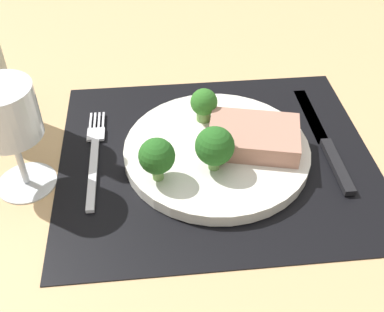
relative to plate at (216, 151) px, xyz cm
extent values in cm
cube|color=tan|center=(0.00, 0.00, -2.60)|extent=(140.00, 110.00, 3.00)
cube|color=black|center=(0.00, 0.00, -0.95)|extent=(41.21, 35.72, 0.30)
cylinder|color=silver|center=(0.00, 0.00, 0.00)|extent=(24.29, 24.29, 1.60)
cube|color=tan|center=(4.77, -0.09, 2.11)|extent=(13.16, 10.63, 2.63)
cylinder|color=#6B994C|center=(-0.90, -3.88, 1.52)|extent=(1.44, 1.44, 1.44)
sphere|color=#235B1E|center=(-0.90, -3.88, 4.28)|extent=(4.80, 4.80, 4.80)
cylinder|color=#6B994C|center=(-1.01, 5.95, 1.49)|extent=(1.98, 1.98, 1.38)
sphere|color=#2D6B23|center=(-1.01, 5.95, 3.75)|extent=(3.70, 3.70, 3.70)
cylinder|color=#6B994C|center=(-7.87, -5.04, 1.64)|extent=(1.35, 1.35, 1.69)
sphere|color=#235B1E|center=(-7.87, -5.04, 4.34)|extent=(4.35, 4.35, 4.35)
cube|color=silver|center=(-16.05, -2.00, -0.55)|extent=(1.00, 13.00, 0.50)
cube|color=silver|center=(-16.05, 5.80, -0.55)|extent=(2.40, 2.60, 0.40)
cube|color=silver|center=(-16.95, 8.90, -0.55)|extent=(0.30, 3.60, 0.35)
cube|color=silver|center=(-16.35, 8.90, -0.55)|extent=(0.30, 3.60, 0.35)
cube|color=silver|center=(-15.75, 8.90, -0.55)|extent=(0.30, 3.60, 0.35)
cube|color=silver|center=(-15.15, 8.90, -0.55)|extent=(0.30, 3.60, 0.35)
cube|color=black|center=(15.11, -3.90, -0.40)|extent=(1.40, 10.00, 0.80)
cube|color=silver|center=(15.11, 7.60, -0.65)|extent=(1.80, 13.00, 0.30)
cylinder|color=silver|center=(-24.24, -2.39, -0.90)|extent=(7.36, 7.36, 0.40)
cylinder|color=silver|center=(-24.24, -2.39, 3.03)|extent=(0.80, 0.80, 7.47)
cylinder|color=silver|center=(-24.24, -2.39, 9.96)|extent=(7.43, 7.43, 6.38)
cylinder|color=#560C19|center=(-24.24, -2.39, 7.99)|extent=(6.54, 6.54, 2.46)
camera|label=1|loc=(-7.93, -46.33, 41.11)|focal=44.44mm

